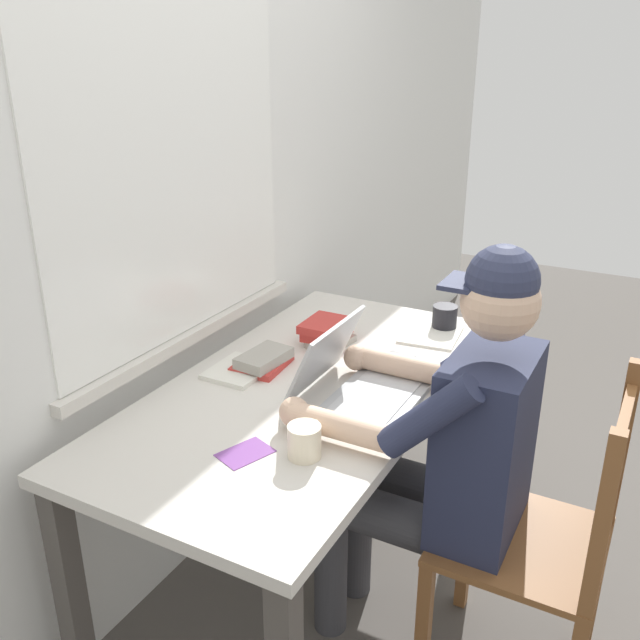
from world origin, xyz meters
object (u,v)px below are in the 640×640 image
(desk, at_px, (308,411))
(coffee_mug_white, at_px, (305,441))
(computer_mouse, at_px, (402,356))
(landscape_photo_print, at_px, (245,453))
(book_stack_main, at_px, (263,361))
(book_stack_side, at_px, (328,332))
(coffee_mug_dark, at_px, (445,317))
(wooden_chair, at_px, (542,545))
(laptop, at_px, (355,381))
(seated_person, at_px, (445,443))

(desk, relative_size, coffee_mug_white, 12.07)
(computer_mouse, xyz_separation_m, landscape_photo_print, (-0.68, 0.14, -0.02))
(book_stack_main, xyz_separation_m, book_stack_side, (0.26, -0.09, 0.02))
(coffee_mug_dark, height_order, book_stack_main, coffee_mug_dark)
(wooden_chair, height_order, coffee_mug_dark, wooden_chair)
(coffee_mug_dark, relative_size, landscape_photo_print, 0.96)
(coffee_mug_white, distance_m, landscape_photo_print, 0.15)
(book_stack_side, xyz_separation_m, landscape_photo_print, (-0.69, -0.13, -0.04))
(computer_mouse, xyz_separation_m, coffee_mug_white, (-0.62, 0.01, 0.03))
(computer_mouse, bearing_deg, book_stack_main, 124.84)
(laptop, relative_size, book_stack_main, 1.70)
(book_stack_main, relative_size, book_stack_side, 1.14)
(landscape_photo_print, bearing_deg, wooden_chair, -42.46)
(book_stack_main, bearing_deg, landscape_photo_print, -152.70)
(laptop, xyz_separation_m, book_stack_side, (0.29, 0.24, -0.01))
(wooden_chair, relative_size, book_stack_side, 5.61)
(computer_mouse, height_order, coffee_mug_dark, coffee_mug_dark)
(coffee_mug_white, distance_m, coffee_mug_dark, 0.95)
(wooden_chair, height_order, laptop, laptop)
(coffee_mug_dark, bearing_deg, wooden_chair, -142.13)
(book_stack_main, bearing_deg, seated_person, -97.30)
(coffee_mug_white, bearing_deg, laptop, 3.85)
(coffee_mug_white, distance_m, book_stack_main, 0.51)
(laptop, distance_m, coffee_mug_dark, 0.61)
(desk, height_order, computer_mouse, computer_mouse)
(laptop, bearing_deg, book_stack_side, 39.45)
(seated_person, distance_m, computer_mouse, 0.43)
(seated_person, height_order, book_stack_main, seated_person)
(landscape_photo_print, bearing_deg, desk, 26.99)
(seated_person, height_order, book_stack_side, seated_person)
(seated_person, xyz_separation_m, computer_mouse, (0.33, 0.26, 0.06))
(coffee_mug_white, bearing_deg, book_stack_main, 44.13)
(coffee_mug_white, xyz_separation_m, book_stack_main, (0.37, 0.36, -0.02))
(desk, distance_m, book_stack_main, 0.21)
(desk, relative_size, book_stack_side, 8.64)
(landscape_photo_print, bearing_deg, coffee_mug_dark, 10.58)
(wooden_chair, xyz_separation_m, coffee_mug_white, (-0.29, 0.55, 0.31))
(computer_mouse, relative_size, book_stack_main, 0.52)
(desk, xyz_separation_m, landscape_photo_print, (-0.40, -0.05, 0.10))
(coffee_mug_white, bearing_deg, landscape_photo_print, 114.41)
(seated_person, bearing_deg, wooden_chair, -90.00)
(wooden_chair, distance_m, coffee_mug_white, 0.69)
(desk, distance_m, computer_mouse, 0.36)
(computer_mouse, distance_m, coffee_mug_white, 0.62)
(seated_person, distance_m, wooden_chair, 0.36)
(book_stack_main, height_order, landscape_photo_print, book_stack_main)
(seated_person, xyz_separation_m, laptop, (0.04, 0.29, 0.10))
(wooden_chair, bearing_deg, coffee_mug_dark, 37.87)
(book_stack_main, relative_size, landscape_photo_print, 1.49)
(coffee_mug_dark, bearing_deg, computer_mouse, 174.35)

